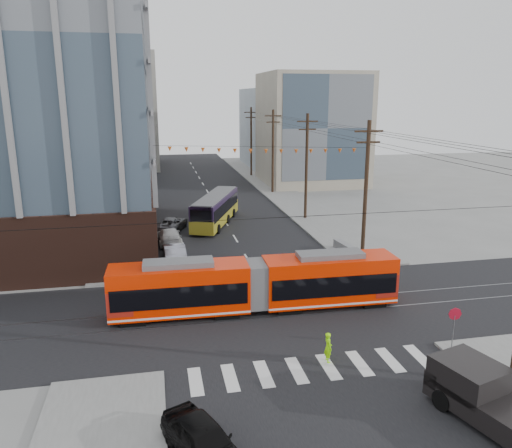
% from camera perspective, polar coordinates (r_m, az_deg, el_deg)
% --- Properties ---
extents(ground, '(160.00, 160.00, 0.00)m').
position_cam_1_polar(ground, '(27.54, 4.53, -13.04)').
color(ground, slate).
extents(bg_bldg_nw_near, '(18.00, 16.00, 18.00)m').
position_cam_1_polar(bg_bldg_nw_near, '(76.19, -19.48, 10.83)').
color(bg_bldg_nw_near, '#8C99A5').
rests_on(bg_bldg_nw_near, ground).
extents(bg_bldg_ne_near, '(14.00, 14.00, 16.00)m').
position_cam_1_polar(bg_bldg_ne_near, '(75.18, 6.35, 10.75)').
color(bg_bldg_ne_near, gray).
rests_on(bg_bldg_ne_near, ground).
extents(bg_bldg_nw_far, '(16.00, 18.00, 20.00)m').
position_cam_1_polar(bg_bldg_nw_far, '(95.74, -16.15, 12.25)').
color(bg_bldg_nw_far, gray).
rests_on(bg_bldg_nw_far, ground).
extents(bg_bldg_ne_far, '(16.00, 16.00, 14.00)m').
position_cam_1_polar(bg_bldg_ne_far, '(94.96, 3.77, 10.94)').
color(bg_bldg_ne_far, '#8C99A5').
rests_on(bg_bldg_ne_far, ground).
extents(utility_pole_far, '(0.30, 0.30, 11.00)m').
position_cam_1_polar(utility_pole_far, '(81.25, -0.56, 9.33)').
color(utility_pole_far, black).
rests_on(utility_pole_far, ground).
extents(streetcar, '(17.31, 2.83, 3.33)m').
position_cam_1_polar(streetcar, '(30.22, 0.03, -6.96)').
color(streetcar, red).
rests_on(streetcar, ground).
extents(city_bus, '(6.12, 10.97, 3.07)m').
position_cam_1_polar(city_bus, '(50.85, -4.64, 1.70)').
color(city_bus, black).
rests_on(city_bus, ground).
extents(pickup_truck, '(3.86, 6.55, 2.10)m').
position_cam_1_polar(pickup_truck, '(22.58, 26.61, -18.27)').
color(pickup_truck, black).
rests_on(pickup_truck, ground).
extents(black_sedan, '(3.35, 4.63, 1.46)m').
position_cam_1_polar(black_sedan, '(19.49, -5.97, -23.47)').
color(black_sedan, black).
rests_on(black_sedan, ground).
extents(parked_car_silver, '(1.78, 4.68, 1.52)m').
position_cam_1_polar(parked_car_silver, '(39.74, -9.33, -3.24)').
color(parked_car_silver, gray).
rests_on(parked_car_silver, ground).
extents(parked_car_white, '(2.24, 4.92, 1.40)m').
position_cam_1_polar(parked_car_white, '(44.63, -9.89, -1.38)').
color(parked_car_white, '#B5B5B5').
rests_on(parked_car_white, ground).
extents(parked_car_grey, '(3.65, 5.21, 1.32)m').
position_cam_1_polar(parked_car_grey, '(49.07, -9.62, 0.02)').
color(parked_car_grey, '#515257').
rests_on(parked_car_grey, ground).
extents(pedestrian, '(0.40, 0.58, 1.55)m').
position_cam_1_polar(pedestrian, '(25.34, 8.24, -13.77)').
color(pedestrian, '#92FF06').
rests_on(pedestrian, ground).
extents(stop_sign, '(0.76, 0.76, 2.22)m').
position_cam_1_polar(stop_sign, '(27.77, 21.61, -11.29)').
color(stop_sign, '#A40C20').
rests_on(stop_sign, ground).
extents(jersey_barrier, '(1.48, 4.32, 0.85)m').
position_cam_1_polar(jersey_barrier, '(41.57, 10.55, -2.99)').
color(jersey_barrier, gray).
rests_on(jersey_barrier, ground).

